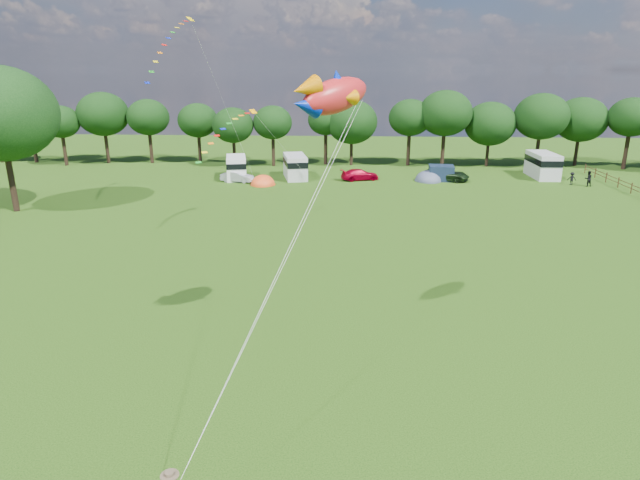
# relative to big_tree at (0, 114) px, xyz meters

# --- Properties ---
(ground_plane) EXTENTS (180.00, 180.00, 0.00)m
(ground_plane) POSITION_rel_big_tree_xyz_m (30.00, -28.00, -9.02)
(ground_plane) COLOR black
(ground_plane) RESTS_ON ground
(tree_line) EXTENTS (102.98, 10.98, 10.27)m
(tree_line) POSITION_rel_big_tree_xyz_m (35.30, 26.99, -2.67)
(tree_line) COLOR black
(tree_line) RESTS_ON ground
(big_tree) EXTENTS (10.00, 10.00, 13.28)m
(big_tree) POSITION_rel_big_tree_xyz_m (0.00, 0.00, 0.00)
(big_tree) COLOR black
(big_tree) RESTS_ON ground
(car_b) EXTENTS (3.88, 2.13, 1.30)m
(car_b) POSITION_rel_big_tree_xyz_m (18.15, 14.75, -8.37)
(car_b) COLOR #9C9EA6
(car_b) RESTS_ON ground
(car_c) EXTENTS (4.78, 3.12, 1.33)m
(car_c) POSITION_rel_big_tree_xyz_m (32.78, 16.80, -8.35)
(car_c) COLOR #9B001B
(car_c) RESTS_ON ground
(car_d) EXTENTS (6.03, 4.11, 1.51)m
(car_d) POSITION_rel_big_tree_xyz_m (43.16, 17.06, -8.26)
(car_d) COLOR black
(car_d) RESTS_ON ground
(campervan_b) EXTENTS (3.45, 5.86, 2.69)m
(campervan_b) POSITION_rel_big_tree_xyz_m (17.61, 17.01, -7.57)
(campervan_b) COLOR silver
(campervan_b) RESTS_ON ground
(campervan_c) EXTENTS (3.66, 6.20, 2.85)m
(campervan_c) POSITION_rel_big_tree_xyz_m (24.80, 17.70, -7.49)
(campervan_c) COLOR #BBBBBD
(campervan_c) RESTS_ON ground
(campervan_d) EXTENTS (2.69, 6.20, 3.02)m
(campervan_d) POSITION_rel_big_tree_xyz_m (55.44, 19.92, -7.39)
(campervan_d) COLOR #BBBCBE
(campervan_d) RESTS_ON ground
(tent_orange) EXTENTS (2.94, 3.22, 2.30)m
(tent_orange) POSITION_rel_big_tree_xyz_m (21.45, 13.32, -9.00)
(tent_orange) COLOR #EE4F1C
(tent_orange) RESTS_ON ground
(tent_greyblue) EXTENTS (3.31, 3.62, 2.46)m
(tent_greyblue) POSITION_rel_big_tree_xyz_m (41.02, 16.74, -9.00)
(tent_greyblue) COLOR #444C62
(tent_greyblue) RESTS_ON ground
(awning_navy) EXTENTS (3.09, 2.58, 1.82)m
(awning_navy) POSITION_rel_big_tree_xyz_m (42.56, 17.11, -8.11)
(awning_navy) COLOR #142136
(awning_navy) RESTS_ON ground
(fish_kite) EXTENTS (3.69, 3.44, 2.14)m
(fish_kite) POSITION_rel_big_tree_xyz_m (30.68, -24.91, 2.75)
(fish_kite) COLOR red
(fish_kite) RESTS_ON ground
(streamer_kite_a) EXTENTS (3.25, 5.64, 5.78)m
(streamer_kite_a) POSITION_rel_big_tree_xyz_m (15.60, 2.23, 6.37)
(streamer_kite_a) COLOR #FFCF00
(streamer_kite_a) RESTS_ON ground
(streamer_kite_b) EXTENTS (4.22, 4.64, 3.77)m
(streamer_kite_b) POSITION_rel_big_tree_xyz_m (22.07, -4.92, -0.55)
(streamer_kite_b) COLOR #FDA000
(streamer_kite_b) RESTS_ON ground
(walker_a) EXTENTS (0.94, 0.67, 1.77)m
(walker_a) POSITION_rel_big_tree_xyz_m (58.86, 14.59, -8.13)
(walker_a) COLOR black
(walker_a) RESTS_ON ground
(walker_b) EXTENTS (1.01, 0.56, 1.50)m
(walker_b) POSITION_rel_big_tree_xyz_m (57.33, 15.35, -8.27)
(walker_b) COLOR black
(walker_b) RESTS_ON ground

